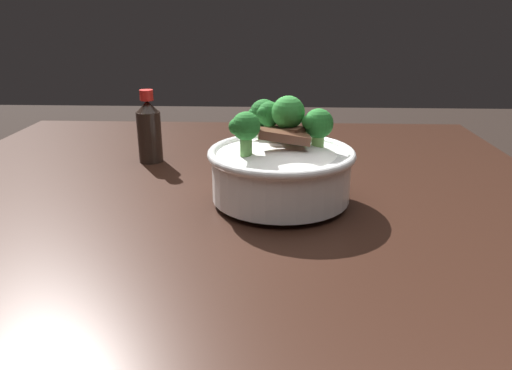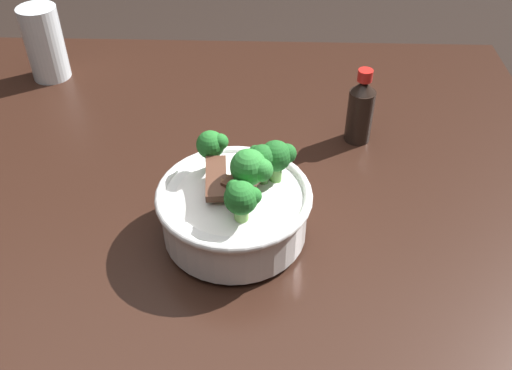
{
  "view_description": "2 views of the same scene",
  "coord_description": "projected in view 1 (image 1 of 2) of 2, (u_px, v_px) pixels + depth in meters",
  "views": [
    {
      "loc": [
        -0.57,
        -0.07,
        1.07
      ],
      "look_at": [
        0.04,
        -0.04,
        0.84
      ],
      "focal_mm": 33.88,
      "sensor_mm": 36.0,
      "label": 1
    },
    {
      "loc": [
        0.12,
        -0.63,
        1.36
      ],
      "look_at": [
        0.1,
        -0.06,
        0.89
      ],
      "focal_mm": 39.97,
      "sensor_mm": 36.0,
      "label": 2
    }
  ],
  "objects": [
    {
      "name": "soy_sauce_bottle",
      "position": [
        149.0,
        131.0,
        0.85
      ],
      "size": [
        0.04,
        0.04,
        0.13
      ],
      "color": "black",
      "rests_on": "dining_table"
    },
    {
      "name": "rice_bowl",
      "position": [
        281.0,
        163.0,
        0.67
      ],
      "size": [
        0.2,
        0.2,
        0.15
      ],
      "color": "white",
      "rests_on": "dining_table"
    },
    {
      "name": "dining_table",
      "position": [
        223.0,
        321.0,
        0.68
      ],
      "size": [
        1.16,
        1.01,
        0.81
      ],
      "color": "black",
      "rests_on": "ground"
    }
  ]
}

